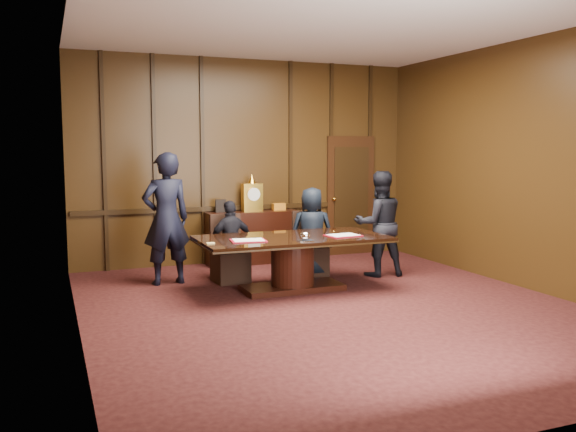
% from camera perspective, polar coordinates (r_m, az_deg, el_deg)
% --- Properties ---
extents(room, '(7.00, 7.04, 3.50)m').
position_cam_1_polar(room, '(7.56, 4.54, 4.40)').
color(room, black).
rests_on(room, ground).
extents(sideboard, '(1.60, 0.45, 1.54)m').
position_cam_1_polar(sideboard, '(10.53, -3.37, -1.80)').
color(sideboard, black).
rests_on(sideboard, ground).
extents(conference_table, '(2.62, 1.32, 0.76)m').
position_cam_1_polar(conference_table, '(8.48, 0.42, -3.61)').
color(conference_table, black).
rests_on(conference_table, ground).
extents(folder_left, '(0.50, 0.39, 0.02)m').
position_cam_1_polar(folder_left, '(8.06, -3.73, -2.29)').
color(folder_left, maroon).
rests_on(folder_left, conference_table).
extents(folder_right, '(0.49, 0.38, 0.02)m').
position_cam_1_polar(folder_right, '(8.54, 5.19, -1.81)').
color(folder_right, maroon).
rests_on(folder_right, conference_table).
extents(inkstand, '(0.20, 0.14, 0.12)m').
position_cam_1_polar(inkstand, '(8.03, 1.63, -1.98)').
color(inkstand, white).
rests_on(inkstand, conference_table).
extents(notepad, '(0.11, 0.08, 0.01)m').
position_cam_1_polar(notepad, '(7.87, -7.25, -2.54)').
color(notepad, '#F5D177').
rests_on(notepad, conference_table).
extents(chair_left, '(0.51, 0.51, 0.99)m').
position_cam_1_polar(chair_left, '(9.13, -5.47, -4.31)').
color(chair_left, black).
rests_on(chair_left, ground).
extents(chair_right, '(0.54, 0.54, 0.99)m').
position_cam_1_polar(chair_right, '(9.57, 2.07, -3.79)').
color(chair_right, black).
rests_on(chair_right, ground).
extents(signatory_left, '(0.75, 0.38, 1.22)m').
position_cam_1_polar(signatory_left, '(9.00, -5.34, -2.42)').
color(signatory_left, black).
rests_on(signatory_left, ground).
extents(signatory_right, '(0.78, 0.63, 1.38)m').
position_cam_1_polar(signatory_right, '(9.44, 2.25, -1.49)').
color(signatory_right, black).
rests_on(signatory_right, ground).
extents(witness_left, '(0.75, 0.54, 1.92)m').
position_cam_1_polar(witness_left, '(9.01, -11.34, -0.25)').
color(witness_left, black).
rests_on(witness_left, ground).
extents(witness_right, '(0.89, 0.74, 1.63)m').
position_cam_1_polar(witness_right, '(9.54, 8.52, -0.71)').
color(witness_right, black).
rests_on(witness_right, ground).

